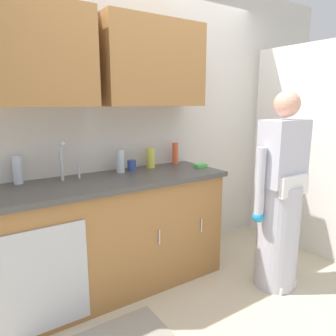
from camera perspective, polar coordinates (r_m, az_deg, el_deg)
ground_plane at (r=2.67m, az=8.69°, el=-23.50°), size 9.00×9.00×0.00m
kitchen_wall_with_uppers at (r=2.92m, az=-5.96°, el=10.54°), size 4.80×0.44×2.70m
closet_door_panel at (r=3.59m, az=22.18°, el=3.13°), size 0.04×1.10×2.10m
counter_cabinet at (r=2.70m, az=-10.45°, el=-12.14°), size 1.90×0.62×0.90m
countertop at (r=2.55m, az=-10.79°, el=-2.39°), size 1.96×0.66×0.04m
sink at (r=2.47m, az=-16.58°, el=-3.02°), size 0.50×0.36×0.35m
person_at_sink at (r=2.77m, az=19.35°, el=-6.63°), size 0.55×0.34×1.62m
bottle_cleaner_spray at (r=2.58m, az=-25.39°, el=-0.31°), size 0.07×0.07×0.21m
bottle_dish_liquid at (r=2.92m, az=-3.15°, el=1.81°), size 0.08×0.08×0.18m
bottle_water_short at (r=2.75m, az=-8.56°, el=1.22°), size 0.07×0.07×0.20m
bottle_water_tall at (r=3.10m, az=1.30°, el=2.64°), size 0.06×0.06×0.21m
cup_by_sink at (r=2.82m, az=-6.52°, el=0.49°), size 0.08×0.08×0.09m
sponge at (r=2.96m, az=5.84°, el=0.43°), size 0.11×0.07×0.03m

